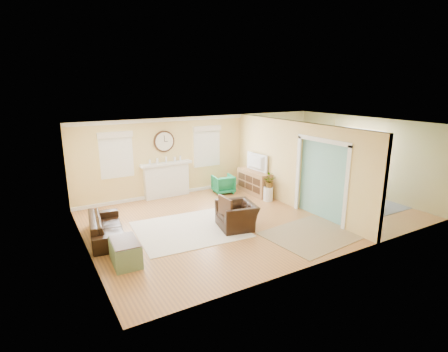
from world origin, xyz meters
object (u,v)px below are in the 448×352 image
Objects in this scene: sofa at (106,227)px; dining_table at (343,190)px; green_chair at (223,184)px; credenza at (255,182)px; eames_chair at (237,215)px.

sofa is 7.29m from dining_table.
dining_table reaches higher than green_chair.
sofa is 1.31× the size of credenza.
eames_chair is 0.53× the size of dining_table.
sofa is at bearing 29.55° from green_chair.
eames_chair is at bearing -101.65° from sofa.
credenza is (2.12, 2.21, 0.07)m from eames_chair.
green_chair is 0.35× the size of dining_table.
green_chair is at bearing -60.50° from sofa.
dining_table is (2.93, -2.65, 0.03)m from green_chair.
green_chair is at bearing 168.43° from eames_chair.
eames_chair is (3.08, -1.06, 0.05)m from sofa.
credenza reaches higher than green_chair.
eames_chair is 4.15m from dining_table.
sofa is 3.26m from eames_chair.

